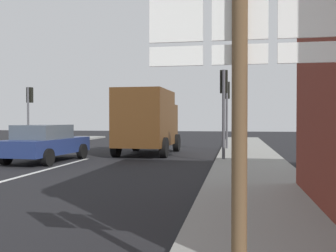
{
  "coord_description": "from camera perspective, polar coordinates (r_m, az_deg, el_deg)",
  "views": [
    {
      "loc": [
        6.23,
        -3.5,
        1.7
      ],
      "look_at": [
        4.14,
        8.36,
        1.48
      ],
      "focal_mm": 41.12,
      "sensor_mm": 36.0,
      "label": 1
    }
  ],
  "objects": [
    {
      "name": "ground_plane",
      "position": [
        14.96,
        -14.76,
        -5.51
      ],
      "size": [
        80.0,
        80.0,
        0.0
      ],
      "primitive_type": "plane",
      "color": "black"
    },
    {
      "name": "sidewalk_right",
      "position": [
        11.63,
        12.75,
        -7.04
      ],
      "size": [
        2.65,
        44.0,
        0.14
      ],
      "primitive_type": "cube",
      "color": "gray",
      "rests_on": "ground"
    },
    {
      "name": "lane_centre_stripe",
      "position": [
        11.48,
        -23.21,
        -7.52
      ],
      "size": [
        0.16,
        12.0,
        0.01
      ],
      "primitive_type": "cube",
      "color": "silver",
      "rests_on": "ground"
    },
    {
      "name": "sedan_far",
      "position": [
        16.04,
        -17.69,
        -2.36
      ],
      "size": [
        2.2,
        4.31,
        1.47
      ],
      "color": "navy",
      "rests_on": "ground"
    },
    {
      "name": "delivery_truck",
      "position": [
        18.49,
        -3.04,
        0.89
      ],
      "size": [
        2.53,
        5.03,
        3.05
      ],
      "color": "#4C2D14",
      "rests_on": "ground"
    },
    {
      "name": "route_sign_post",
      "position": [
        3.52,
        10.56,
        6.01
      ],
      "size": [
        1.66,
        0.14,
        3.2
      ],
      "color": "brown",
      "rests_on": "ground"
    },
    {
      "name": "traffic_light_near_right",
      "position": [
        15.34,
        8.27,
        4.7
      ],
      "size": [
        0.3,
        0.49,
        3.62
      ],
      "color": "#47474C",
      "rests_on": "ground"
    },
    {
      "name": "traffic_light_far_right",
      "position": [
        20.91,
        8.72,
        3.87
      ],
      "size": [
        0.3,
        0.49,
        3.7
      ],
      "color": "#47474C",
      "rests_on": "ground"
    },
    {
      "name": "traffic_light_far_left",
      "position": [
        24.14,
        -19.86,
        3.22
      ],
      "size": [
        0.3,
        0.49,
        3.57
      ],
      "color": "#47474C",
      "rests_on": "ground"
    }
  ]
}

